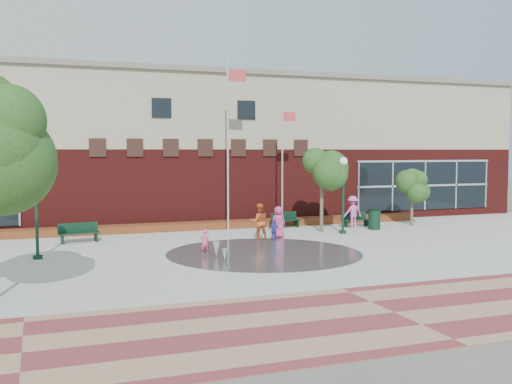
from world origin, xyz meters
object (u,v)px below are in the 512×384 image
object	(u,v)px
flagpole_right	(283,161)
bench_left	(79,237)
flagpole_left	(229,138)
trash_can	(374,219)
child_splash	(205,242)

from	to	relation	value
flagpole_right	bench_left	distance (m)	11.56
flagpole_right	flagpole_left	bearing A→B (deg)	-178.79
flagpole_right	trash_can	world-z (taller)	flagpole_right
bench_left	child_splash	size ratio (longest dim) A/B	1.82
flagpole_left	child_splash	size ratio (longest dim) A/B	8.44
flagpole_left	child_splash	xyz separation A→B (m)	(-2.93, -5.83, -4.57)
flagpole_left	child_splash	distance (m)	7.97
child_splash	flagpole_right	bearing A→B (deg)	-138.16
flagpole_right	child_splash	size ratio (longest dim) A/B	6.38
child_splash	bench_left	bearing A→B (deg)	-49.24
flagpole_left	trash_can	xyz separation A→B (m)	(8.09, -1.40, -4.52)
flagpole_right	bench_left	world-z (taller)	flagpole_right
flagpole_left	flagpole_right	size ratio (longest dim) A/B	1.32
flagpole_right	trash_can	xyz separation A→B (m)	(4.89, -1.58, -3.29)
flagpole_right	child_splash	xyz separation A→B (m)	(-6.12, -6.00, -3.34)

